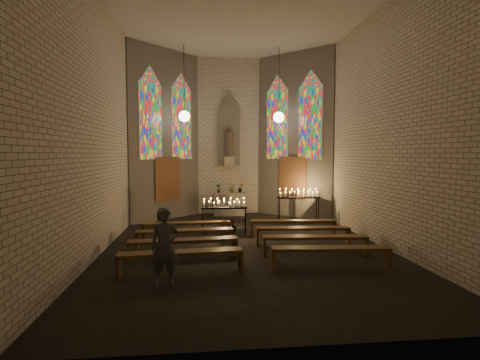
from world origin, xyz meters
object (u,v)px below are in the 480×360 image
at_px(votive_stand_left, 224,205).
at_px(votive_stand_right, 298,195).
at_px(aisle_flower_pot, 233,225).
at_px(altar, 230,204).
at_px(visitor, 165,247).

relative_size(votive_stand_left, votive_stand_right, 0.92).
bearing_deg(votive_stand_left, aisle_flower_pot, 38.20).
relative_size(altar, visitor, 0.87).
relative_size(aisle_flower_pot, votive_stand_right, 0.28).
bearing_deg(votive_stand_right, votive_stand_left, -145.67).
xyz_separation_m(votive_stand_left, votive_stand_right, (3.11, 2.00, 0.09)).
height_order(altar, aisle_flower_pot, altar).
distance_m(aisle_flower_pot, visitor, 5.45).
distance_m(votive_stand_left, votive_stand_right, 3.70).
distance_m(altar, aisle_flower_pot, 3.64).
xyz_separation_m(altar, visitor, (-2.03, -8.72, 0.31)).
distance_m(altar, votive_stand_left, 3.91).
relative_size(altar, aisle_flower_pot, 2.96).
bearing_deg(aisle_flower_pot, votive_stand_left, -144.12).
height_order(aisle_flower_pot, votive_stand_left, votive_stand_left).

